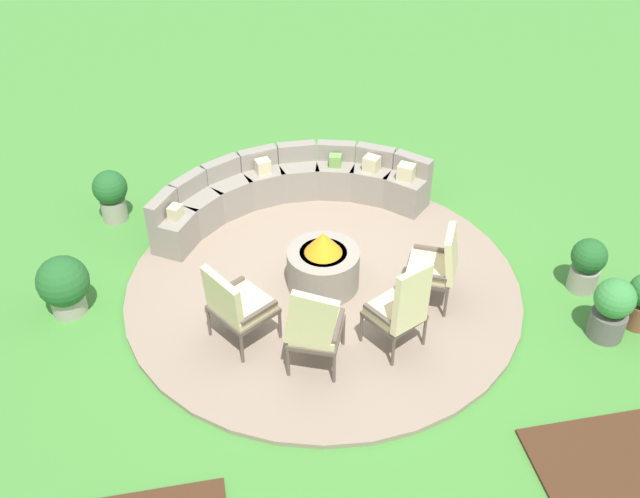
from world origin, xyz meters
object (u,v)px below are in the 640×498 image
object	(u,v)px
curved_stone_bench	(287,189)
potted_plant_1	(587,263)
lounge_chair_front_left	(236,304)
lounge_chair_front_right	(314,327)
fire_pit	(323,265)
potted_plant_3	(64,284)
potted_plant_2	(111,193)
lounge_chair_back_right	(437,264)
potted_plant_0	(612,307)
lounge_chair_back_left	(401,307)

from	to	relation	value
curved_stone_bench	potted_plant_1	distance (m)	3.98
lounge_chair_front_left	lounge_chair_front_right	bearing A→B (deg)	20.89
fire_pit	potted_plant_1	bearing A→B (deg)	-11.02
potted_plant_1	potted_plant_3	bearing A→B (deg)	172.75
potted_plant_2	fire_pit	bearing A→B (deg)	-38.25
lounge_chair_back_right	potted_plant_1	size ratio (longest dim) A/B	1.42
lounge_chair_front_right	potted_plant_3	size ratio (longest dim) A/B	1.56
lounge_chair_back_right	potted_plant_0	world-z (taller)	lounge_chair_back_right
lounge_chair_back_left	potted_plant_2	size ratio (longest dim) A/B	1.56
curved_stone_bench	potted_plant_1	xyz separation A→B (m)	(3.25, -2.31, 0.02)
fire_pit	lounge_chair_back_left	world-z (taller)	lounge_chair_back_left
lounge_chair_front_right	potted_plant_0	world-z (taller)	lounge_chair_front_right
curved_stone_bench	potted_plant_0	xyz separation A→B (m)	(3.13, -3.11, 0.05)
potted_plant_0	potted_plant_1	bearing A→B (deg)	81.55
lounge_chair_front_left	lounge_chair_front_right	size ratio (longest dim) A/B	0.87
lounge_chair_back_right	potted_plant_3	xyz separation A→B (m)	(-4.22, 0.68, -0.19)
lounge_chair_back_right	potted_plant_1	xyz separation A→B (m)	(1.86, -0.09, -0.21)
curved_stone_bench	lounge_chair_back_left	world-z (taller)	lounge_chair_back_left
lounge_chair_back_left	potted_plant_2	xyz separation A→B (m)	(-3.11, 3.18, -0.22)
potted_plant_1	potted_plant_2	world-z (taller)	potted_plant_2
potted_plant_2	potted_plant_1	bearing A→B (deg)	-24.77
lounge_chair_front_right	potted_plant_3	world-z (taller)	lounge_chair_front_right
fire_pit	potted_plant_1	size ratio (longest dim) A/B	1.23
lounge_chair_front_left	potted_plant_0	world-z (taller)	lounge_chair_front_left
curved_stone_bench	lounge_chair_front_left	bearing A→B (deg)	-110.90
lounge_chair_front_right	lounge_chair_back_right	bearing A→B (deg)	48.89
lounge_chair_front_right	lounge_chair_back_left	bearing A→B (deg)	28.51
fire_pit	lounge_chair_front_left	world-z (taller)	lounge_chair_front_left
curved_stone_bench	lounge_chair_back_left	distance (m)	3.01
lounge_chair_back_right	potted_plant_3	bearing A→B (deg)	106.54
lounge_chair_front_right	curved_stone_bench	bearing A→B (deg)	108.75
fire_pit	potted_plant_0	distance (m)	3.28
lounge_chair_front_left	lounge_chair_front_right	distance (m)	0.93
lounge_chair_front_right	potted_plant_1	size ratio (longest dim) A/B	1.66
lounge_chair_front_right	lounge_chair_front_left	bearing A→B (deg)	166.15
potted_plant_2	potted_plant_3	xyz separation A→B (m)	(-0.48, -1.81, -0.01)
lounge_chair_back_left	potted_plant_3	world-z (taller)	lounge_chair_back_left
fire_pit	lounge_chair_back_left	xyz separation A→B (m)	(0.60, -1.20, 0.28)
lounge_chair_back_left	potted_plant_0	world-z (taller)	lounge_chair_back_left
lounge_chair_front_right	potted_plant_3	xyz separation A→B (m)	(-2.64, 1.47, -0.23)
lounge_chair_front_left	potted_plant_2	xyz separation A→B (m)	(-1.41, 2.73, -0.18)
lounge_chair_back_right	lounge_chair_front_right	bearing A→B (deg)	142.30
potted_plant_0	potted_plant_1	world-z (taller)	potted_plant_0
potted_plant_1	potted_plant_3	distance (m)	6.13
lounge_chair_front_left	lounge_chair_back_left	bearing A→B (deg)	42.42
fire_pit	potted_plant_2	bearing A→B (deg)	141.75
lounge_chair_back_left	lounge_chair_front_right	bearing A→B (deg)	156.62
lounge_chair_front_left	potted_plant_1	distance (m)	4.19
potted_plant_3	lounge_chair_front_left	bearing A→B (deg)	-26.01
lounge_chair_back_right	potted_plant_2	world-z (taller)	lounge_chair_back_right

